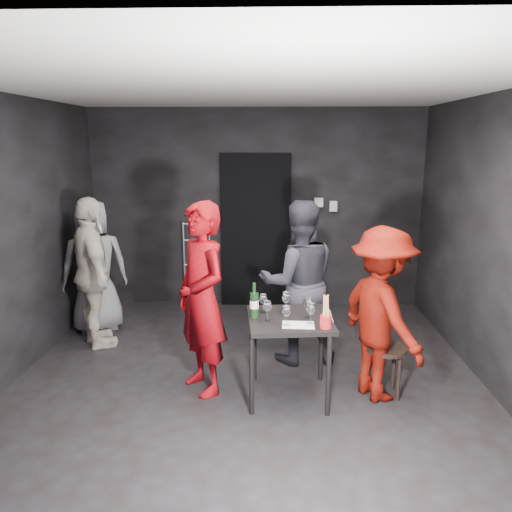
{
  "coord_description": "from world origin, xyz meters",
  "views": [
    {
      "loc": [
        0.22,
        -4.31,
        2.26
      ],
      "look_at": [
        0.07,
        0.25,
        1.21
      ],
      "focal_mm": 35.0,
      "sensor_mm": 36.0,
      "label": 1
    }
  ],
  "objects_px": {
    "server_red": "(201,283)",
    "woman_black": "(299,272)",
    "bystander_cream": "(92,264)",
    "wine_bottle": "(254,304)",
    "man_maroon": "(382,311)",
    "tasting_table": "(289,328)",
    "hand_truck": "(198,292)",
    "breadstick_cup": "(326,312)",
    "bystander_grey": "(94,262)",
    "stool": "(386,356)"
  },
  "relations": [
    {
      "from": "bystander_cream",
      "to": "bystander_grey",
      "type": "xyz_separation_m",
      "value": [
        -0.15,
        0.47,
        -0.09
      ]
    },
    {
      "from": "hand_truck",
      "to": "breadstick_cup",
      "type": "relative_size",
      "value": 3.93
    },
    {
      "from": "wine_bottle",
      "to": "man_maroon",
      "type": "bearing_deg",
      "value": 1.87
    },
    {
      "from": "man_maroon",
      "to": "bystander_cream",
      "type": "xyz_separation_m",
      "value": [
        -2.93,
        1.05,
        0.14
      ]
    },
    {
      "from": "tasting_table",
      "to": "stool",
      "type": "bearing_deg",
      "value": 2.87
    },
    {
      "from": "bystander_grey",
      "to": "wine_bottle",
      "type": "xyz_separation_m",
      "value": [
        1.96,
        -1.56,
        0.02
      ]
    },
    {
      "from": "woman_black",
      "to": "bystander_grey",
      "type": "bearing_deg",
      "value": -25.89
    },
    {
      "from": "stool",
      "to": "wine_bottle",
      "type": "bearing_deg",
      "value": -177.73
    },
    {
      "from": "bystander_cream",
      "to": "man_maroon",
      "type": "bearing_deg",
      "value": -142.06
    },
    {
      "from": "tasting_table",
      "to": "bystander_cream",
      "type": "height_order",
      "value": "bystander_cream"
    },
    {
      "from": "tasting_table",
      "to": "wine_bottle",
      "type": "bearing_deg",
      "value": -179.43
    },
    {
      "from": "stool",
      "to": "woman_black",
      "type": "distance_m",
      "value": 1.21
    },
    {
      "from": "stool",
      "to": "man_maroon",
      "type": "bearing_deg",
      "value": -171.21
    },
    {
      "from": "bystander_cream",
      "to": "wine_bottle",
      "type": "bearing_deg",
      "value": -153.25
    },
    {
      "from": "man_maroon",
      "to": "bystander_grey",
      "type": "bearing_deg",
      "value": 38.82
    },
    {
      "from": "woman_black",
      "to": "bystander_grey",
      "type": "height_order",
      "value": "woman_black"
    },
    {
      "from": "man_maroon",
      "to": "wine_bottle",
      "type": "xyz_separation_m",
      "value": [
        -1.12,
        -0.04,
        0.06
      ]
    },
    {
      "from": "bystander_grey",
      "to": "man_maroon",
      "type": "bearing_deg",
      "value": 126.77
    },
    {
      "from": "bystander_grey",
      "to": "server_red",
      "type": "bearing_deg",
      "value": 108.83
    },
    {
      "from": "man_maroon",
      "to": "breadstick_cup",
      "type": "relative_size",
      "value": 5.36
    },
    {
      "from": "hand_truck",
      "to": "server_red",
      "type": "relative_size",
      "value": 0.57
    },
    {
      "from": "hand_truck",
      "to": "man_maroon",
      "type": "xyz_separation_m",
      "value": [
        2.0,
        -2.43,
        0.59
      ]
    },
    {
      "from": "tasting_table",
      "to": "wine_bottle",
      "type": "xyz_separation_m",
      "value": [
        -0.31,
        -0.0,
        0.22
      ]
    },
    {
      "from": "tasting_table",
      "to": "woman_black",
      "type": "bearing_deg",
      "value": 81.59
    },
    {
      "from": "bystander_grey",
      "to": "bystander_cream",
      "type": "bearing_deg",
      "value": 80.43
    },
    {
      "from": "hand_truck",
      "to": "woman_black",
      "type": "height_order",
      "value": "woman_black"
    },
    {
      "from": "server_red",
      "to": "woman_black",
      "type": "distance_m",
      "value": 1.13
    },
    {
      "from": "woman_black",
      "to": "bystander_cream",
      "type": "height_order",
      "value": "woman_black"
    },
    {
      "from": "bystander_cream",
      "to": "hand_truck",
      "type": "bearing_deg",
      "value": -66.43
    },
    {
      "from": "bystander_cream",
      "to": "breadstick_cup",
      "type": "distance_m",
      "value": 2.75
    },
    {
      "from": "hand_truck",
      "to": "tasting_table",
      "type": "bearing_deg",
      "value": -67.16
    },
    {
      "from": "wine_bottle",
      "to": "breadstick_cup",
      "type": "distance_m",
      "value": 0.64
    },
    {
      "from": "server_red",
      "to": "wine_bottle",
      "type": "distance_m",
      "value": 0.51
    },
    {
      "from": "tasting_table",
      "to": "bystander_grey",
      "type": "distance_m",
      "value": 2.76
    },
    {
      "from": "hand_truck",
      "to": "bystander_cream",
      "type": "relative_size",
      "value": 0.63
    },
    {
      "from": "hand_truck",
      "to": "bystander_grey",
      "type": "bearing_deg",
      "value": -142.86
    },
    {
      "from": "hand_truck",
      "to": "server_red",
      "type": "distance_m",
      "value": 2.53
    },
    {
      "from": "stool",
      "to": "wine_bottle",
      "type": "xyz_separation_m",
      "value": [
        -1.19,
        -0.05,
        0.49
      ]
    },
    {
      "from": "server_red",
      "to": "man_maroon",
      "type": "relative_size",
      "value": 1.28
    },
    {
      "from": "stool",
      "to": "bystander_cream",
      "type": "bearing_deg",
      "value": 160.92
    },
    {
      "from": "server_red",
      "to": "woman_black",
      "type": "height_order",
      "value": "server_red"
    },
    {
      "from": "bystander_cream",
      "to": "bystander_grey",
      "type": "relative_size",
      "value": 1.1
    },
    {
      "from": "woman_black",
      "to": "man_maroon",
      "type": "relative_size",
      "value": 1.18
    },
    {
      "from": "woman_black",
      "to": "hand_truck",
      "type": "bearing_deg",
      "value": -60.18
    },
    {
      "from": "bystander_cream",
      "to": "wine_bottle",
      "type": "distance_m",
      "value": 2.12
    },
    {
      "from": "man_maroon",
      "to": "bystander_cream",
      "type": "height_order",
      "value": "bystander_cream"
    },
    {
      "from": "server_red",
      "to": "bystander_grey",
      "type": "xyz_separation_m",
      "value": [
        -1.49,
        1.45,
        -0.17
      ]
    },
    {
      "from": "server_red",
      "to": "woman_black",
      "type": "bearing_deg",
      "value": 90.56
    },
    {
      "from": "woman_black",
      "to": "wine_bottle",
      "type": "height_order",
      "value": "woman_black"
    },
    {
      "from": "woman_black",
      "to": "breadstick_cup",
      "type": "xyz_separation_m",
      "value": [
        0.17,
        -1.02,
        -0.07
      ]
    }
  ]
}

